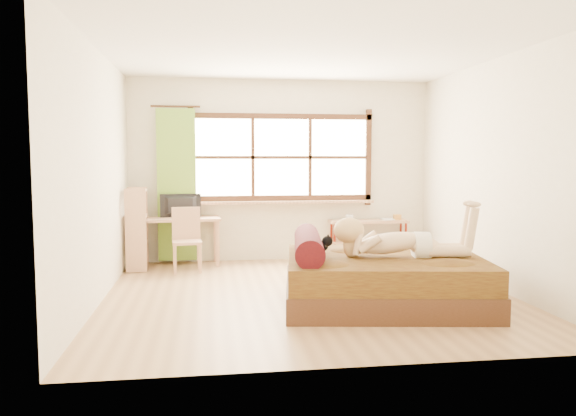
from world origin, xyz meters
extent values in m
plane|color=#9E754C|center=(0.00, 0.00, 0.00)|extent=(4.50, 4.50, 0.00)
plane|color=white|center=(0.00, 0.00, 2.70)|extent=(4.50, 4.50, 0.00)
plane|color=silver|center=(0.00, 2.25, 1.35)|extent=(4.50, 0.00, 4.50)
plane|color=silver|center=(0.00, -2.25, 1.35)|extent=(4.50, 0.00, 4.50)
plane|color=silver|center=(-2.25, 0.00, 1.35)|extent=(0.00, 4.50, 4.50)
plane|color=silver|center=(2.25, 0.00, 1.35)|extent=(0.00, 4.50, 4.50)
cube|color=#FFEDBF|center=(0.00, 2.25, 1.55)|extent=(2.60, 0.01, 1.30)
cube|color=tan|center=(0.00, 2.17, 0.88)|extent=(2.80, 0.16, 0.04)
cube|color=#609829|center=(-1.55, 2.13, 1.15)|extent=(0.55, 0.10, 2.20)
cube|color=#361E10|center=(0.72, -0.53, 0.13)|extent=(2.27, 1.92, 0.26)
cube|color=#3D1F0D|center=(0.72, -0.53, 0.38)|extent=(2.22, 1.88, 0.26)
cylinder|color=black|center=(-0.07, -0.42, 0.63)|extent=(0.49, 1.42, 0.29)
cube|color=tan|center=(-1.49, 1.95, 0.67)|extent=(1.14, 0.59, 0.04)
cube|color=tan|center=(-1.98, 1.71, 0.33)|extent=(0.05, 0.05, 0.66)
cube|color=tan|center=(-0.97, 1.79, 0.33)|extent=(0.05, 0.05, 0.66)
cube|color=tan|center=(-2.01, 2.11, 0.33)|extent=(0.05, 0.05, 0.66)
cube|color=tan|center=(-1.00, 2.19, 0.33)|extent=(0.05, 0.05, 0.66)
imported|color=black|center=(-1.49, 2.00, 0.86)|extent=(0.58, 0.12, 0.33)
cube|color=tan|center=(-1.39, 1.50, 0.41)|extent=(0.42, 0.42, 0.04)
cube|color=tan|center=(-1.41, 1.67, 0.64)|extent=(0.39, 0.07, 0.44)
cube|color=tan|center=(-1.54, 1.32, 0.19)|extent=(0.04, 0.04, 0.39)
cube|color=tan|center=(-1.21, 1.35, 0.19)|extent=(0.04, 0.04, 0.39)
cube|color=tan|center=(-1.57, 1.65, 0.19)|extent=(0.04, 0.04, 0.39)
cube|color=tan|center=(-1.24, 1.68, 0.19)|extent=(0.04, 0.04, 0.39)
cube|color=tan|center=(1.31, 2.07, 0.58)|extent=(1.21, 0.32, 0.04)
cube|color=tan|center=(1.31, 2.07, 0.28)|extent=(1.21, 0.32, 0.03)
cylinder|color=maroon|center=(0.76, 1.96, 0.30)|extent=(0.04, 0.04, 0.60)
cylinder|color=maroon|center=(1.86, 1.94, 0.30)|extent=(0.04, 0.04, 0.60)
cylinder|color=maroon|center=(0.76, 2.20, 0.30)|extent=(0.04, 0.04, 0.60)
cylinder|color=maroon|center=(1.86, 2.18, 0.30)|extent=(0.04, 0.04, 0.60)
cube|color=#C78731|center=(1.76, 2.06, 0.64)|extent=(0.10, 0.10, 0.08)
imported|color=gray|center=(1.01, 2.07, 0.64)|extent=(0.12, 0.12, 0.09)
imported|color=gray|center=(1.51, 2.07, 0.61)|extent=(0.18, 0.25, 0.02)
cube|color=tan|center=(-2.08, 1.74, 0.05)|extent=(0.30, 0.48, 0.03)
cube|color=tan|center=(-2.08, 1.74, 0.40)|extent=(0.30, 0.48, 0.03)
cube|color=tan|center=(-2.08, 1.74, 0.75)|extent=(0.30, 0.48, 0.03)
cube|color=tan|center=(-2.08, 1.74, 1.10)|extent=(0.30, 0.48, 0.03)
cube|color=tan|center=(-2.07, 1.51, 0.57)|extent=(0.28, 0.04, 1.12)
cube|color=tan|center=(-2.09, 1.97, 0.57)|extent=(0.28, 0.04, 1.12)
camera|label=1|loc=(-1.10, -6.15, 1.53)|focal=35.00mm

